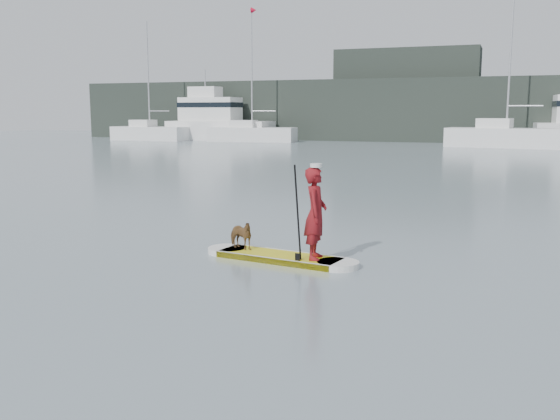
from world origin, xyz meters
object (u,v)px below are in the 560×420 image
(paddler, at_px, (316,213))
(sailboat_b, at_px, (251,133))
(paddleboard, at_px, (280,257))
(motor_yacht_b, at_px, (216,120))
(dog, at_px, (240,235))
(sailboat_a, at_px, (149,132))
(sailboat_d, at_px, (505,135))

(paddler, xyz_separation_m, sailboat_b, (-20.30, 44.67, -0.12))
(paddleboard, bearing_deg, motor_yacht_b, 126.71)
(paddler, bearing_deg, paddleboard, 71.55)
(paddleboard, height_order, motor_yacht_b, motor_yacht_b)
(dog, height_order, sailboat_a, sailboat_a)
(motor_yacht_b, bearing_deg, paddler, -60.95)
(sailboat_b, bearing_deg, sailboat_a, -179.42)
(sailboat_a, bearing_deg, sailboat_d, 1.63)
(paddler, xyz_separation_m, sailboat_d, (2.79, 42.77, -0.01))
(paddler, xyz_separation_m, dog, (-1.69, 0.27, -0.58))
(dog, relative_size, sailboat_a, 0.06)
(paddler, height_order, sailboat_b, sailboat_b)
(paddleboard, xyz_separation_m, sailboat_b, (-19.54, 44.55, 0.81))
(dog, height_order, motor_yacht_b, motor_yacht_b)
(paddler, distance_m, dog, 1.81)
(sailboat_a, distance_m, sailboat_b, 10.85)
(paddleboard, height_order, sailboat_d, sailboat_d)
(paddleboard, distance_m, sailboat_b, 48.65)
(sailboat_a, height_order, motor_yacht_b, sailboat_a)
(sailboat_a, xyz_separation_m, sailboat_d, (33.90, -0.96, 0.17))
(sailboat_d, bearing_deg, sailboat_b, -175.45)
(dog, distance_m, sailboat_b, 48.15)
(sailboat_b, xyz_separation_m, sailboat_d, (23.09, -1.90, 0.11))
(sailboat_b, xyz_separation_m, motor_yacht_b, (-4.66, 1.70, 1.12))
(sailboat_a, bearing_deg, sailboat_b, 8.22)
(paddleboard, distance_m, paddler, 1.21)
(paddler, distance_m, sailboat_d, 42.86)
(sailboat_b, bearing_deg, sailboat_d, -9.09)
(paddleboard, distance_m, sailboat_a, 53.14)
(sailboat_d, bearing_deg, dog, -86.76)
(dog, height_order, sailboat_d, sailboat_d)
(sailboat_b, bearing_deg, paddleboard, -70.70)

